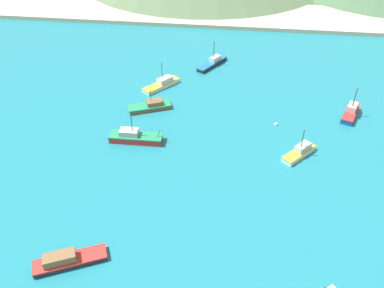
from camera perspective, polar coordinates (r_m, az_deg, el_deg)
name	(u,v)px	position (r m, az deg, el deg)	size (l,w,h in m)	color
ground	(108,207)	(67.94, -11.80, -8.73)	(260.00, 280.00, 0.50)	teal
fishing_boat_0	(351,112)	(92.91, 21.60, 4.21)	(5.17, 8.10, 6.77)	#14478C
fishing_boat_1	(135,137)	(79.86, -8.13, 1.00)	(10.54, 3.15, 6.23)	red
fishing_boat_2	(300,152)	(78.28, 15.05, -1.07)	(6.84, 7.30, 5.84)	silver
fishing_boat_3	(67,260)	(61.12, -17.36, -15.42)	(10.35, 6.65, 2.19)	#232328
fishing_boat_5	(213,63)	(107.78, 2.95, 11.44)	(7.46, 10.22, 6.42)	#232328
fishing_boat_6	(150,106)	(89.52, -5.94, 5.41)	(9.88, 6.62, 6.29)	brown
fishing_boat_8	(162,84)	(97.85, -4.27, 8.51)	(8.22, 9.36, 6.27)	silver
buoy_2	(276,124)	(85.97, 11.84, 2.79)	(0.76, 0.76, 0.76)	silver
beach_strip	(185,13)	(143.08, -1.03, 18.12)	(247.00, 23.50, 1.20)	#C6B793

